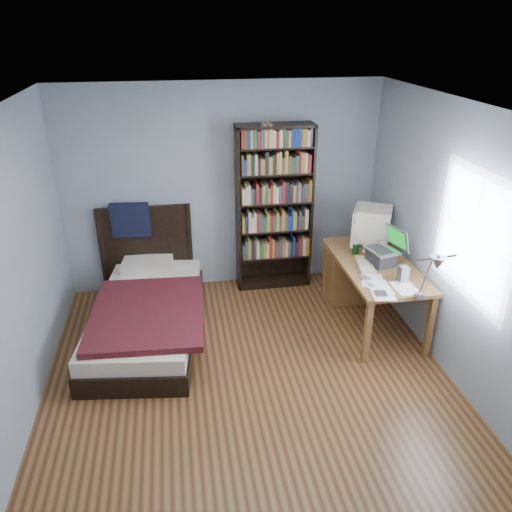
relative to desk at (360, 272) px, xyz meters
name	(u,v)px	position (x,y,z in m)	size (l,w,h in m)	color
room	(253,266)	(-1.48, -1.28, 0.84)	(4.20, 4.24, 2.50)	#4A2915
desk	(360,272)	(0.00, 0.00, 0.00)	(0.75, 1.50, 0.73)	brown
crt_monitor	(370,225)	(0.08, 0.02, 0.59)	(0.57, 0.52, 0.48)	beige
laptop	(383,254)	(0.06, -0.43, 0.43)	(0.41, 0.39, 0.41)	#2D2D30
desk_lamp	(435,266)	(-0.02, -1.58, 0.86)	(0.26, 0.57, 0.68)	#99999E
keyboard	(365,265)	(-0.14, -0.46, 0.33)	(0.16, 0.41, 0.03)	#BAAE9B
speaker	(403,274)	(0.10, -0.84, 0.40)	(0.08, 0.08, 0.17)	gray
soda_can	(355,248)	(-0.14, -0.14, 0.38)	(0.07, 0.07, 0.13)	#073915
mouse	(365,252)	(-0.02, -0.15, 0.34)	(0.07, 0.12, 0.04)	silver
phone_silver	(365,278)	(-0.24, -0.74, 0.33)	(0.06, 0.11, 0.02)	silver
phone_grey	(371,285)	(-0.24, -0.88, 0.33)	(0.04, 0.08, 0.02)	gray
external_drive	(381,294)	(-0.22, -1.07, 0.33)	(0.11, 0.11, 0.02)	gray
bookshelf	(274,209)	(-0.90, 0.65, 0.61)	(0.91, 0.30, 2.03)	black
bed	(147,309)	(-2.47, -0.15, -0.16)	(1.32, 2.23, 1.16)	black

